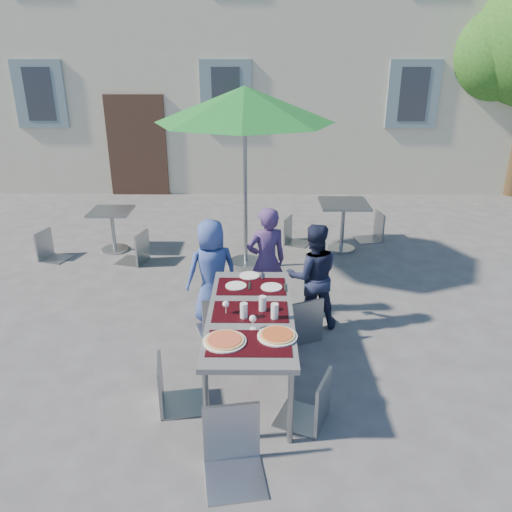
{
  "coord_description": "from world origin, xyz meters",
  "views": [
    {
      "loc": [
        0.75,
        -3.7,
        2.99
      ],
      "look_at": [
        0.7,
        1.33,
        0.95
      ],
      "focal_mm": 35.0,
      "sensor_mm": 36.0,
      "label": 1
    }
  ],
  "objects_px": {
    "bg_chair_r_0": "(135,229)",
    "patio_umbrella": "(245,106)",
    "cafe_table_0": "(112,224)",
    "child_1": "(266,262)",
    "chair_2": "(301,293)",
    "child_0": "(212,271)",
    "bg_chair_l_0": "(46,228)",
    "chair_4": "(314,371)",
    "child_2": "(313,276)",
    "pizza_near_right": "(277,335)",
    "dining_table": "(250,317)",
    "bg_chair_r_1": "(375,210)",
    "bg_chair_l_1": "(294,215)",
    "chair_0": "(219,289)",
    "chair_1": "(238,292)",
    "chair_5": "(232,407)",
    "pizza_near_left": "(225,340)",
    "cafe_table_1": "(343,216)",
    "chair_3": "(169,356)"
  },
  "relations": [
    {
      "from": "bg_chair_r_0",
      "to": "patio_umbrella",
      "type": "bearing_deg",
      "value": -5.97
    },
    {
      "from": "cafe_table_0",
      "to": "bg_chair_r_0",
      "type": "height_order",
      "value": "bg_chair_r_0"
    },
    {
      "from": "child_1",
      "to": "chair_2",
      "type": "xyz_separation_m",
      "value": [
        0.38,
        -0.63,
        -0.1
      ]
    },
    {
      "from": "child_0",
      "to": "bg_chair_l_0",
      "type": "xyz_separation_m",
      "value": [
        -2.73,
        1.9,
        -0.12
      ]
    },
    {
      "from": "chair_2",
      "to": "chair_4",
      "type": "xyz_separation_m",
      "value": [
        0.0,
        -1.37,
        -0.05
      ]
    },
    {
      "from": "child_1",
      "to": "child_2",
      "type": "xyz_separation_m",
      "value": [
        0.53,
        -0.29,
        -0.05
      ]
    },
    {
      "from": "pizza_near_right",
      "to": "dining_table",
      "type": "bearing_deg",
      "value": 117.92
    },
    {
      "from": "chair_4",
      "to": "bg_chair_r_0",
      "type": "xyz_separation_m",
      "value": [
        -2.35,
        3.6,
        0.01
      ]
    },
    {
      "from": "bg_chair_r_1",
      "to": "bg_chair_l_1",
      "type": "bearing_deg",
      "value": -172.42
    },
    {
      "from": "dining_table",
      "to": "chair_0",
      "type": "distance_m",
      "value": 0.9
    },
    {
      "from": "child_0",
      "to": "child_1",
      "type": "bearing_deg",
      "value": 172.48
    },
    {
      "from": "patio_umbrella",
      "to": "bg_chair_l_1",
      "type": "distance_m",
      "value": 2.26
    },
    {
      "from": "bg_chair_l_0",
      "to": "bg_chair_l_1",
      "type": "xyz_separation_m",
      "value": [
        3.85,
        0.74,
        -0.01
      ]
    },
    {
      "from": "bg_chair_l_0",
      "to": "bg_chair_r_0",
      "type": "height_order",
      "value": "bg_chair_r_0"
    },
    {
      "from": "chair_1",
      "to": "child_0",
      "type": "bearing_deg",
      "value": 136.66
    },
    {
      "from": "pizza_near_right",
      "to": "bg_chair_l_0",
      "type": "relative_size",
      "value": 0.4
    },
    {
      "from": "pizza_near_right",
      "to": "child_1",
      "type": "bearing_deg",
      "value": 92.32
    },
    {
      "from": "chair_5",
      "to": "bg_chair_l_1",
      "type": "distance_m",
      "value": 5.07
    },
    {
      "from": "chair_2",
      "to": "cafe_table_0",
      "type": "height_order",
      "value": "chair_2"
    },
    {
      "from": "chair_4",
      "to": "cafe_table_0",
      "type": "bearing_deg",
      "value": 124.62
    },
    {
      "from": "chair_5",
      "to": "cafe_table_0",
      "type": "relative_size",
      "value": 1.46
    },
    {
      "from": "pizza_near_left",
      "to": "chair_2",
      "type": "distance_m",
      "value": 1.5
    },
    {
      "from": "bg_chair_r_0",
      "to": "bg_chair_l_1",
      "type": "distance_m",
      "value": 2.6
    },
    {
      "from": "child_1",
      "to": "chair_2",
      "type": "height_order",
      "value": "child_1"
    },
    {
      "from": "chair_1",
      "to": "chair_0",
      "type": "bearing_deg",
      "value": -155.79
    },
    {
      "from": "child_1",
      "to": "patio_umbrella",
      "type": "relative_size",
      "value": 0.52
    },
    {
      "from": "chair_2",
      "to": "cafe_table_0",
      "type": "bearing_deg",
      "value": 135.98
    },
    {
      "from": "chair_2",
      "to": "chair_5",
      "type": "xyz_separation_m",
      "value": [
        -0.65,
        -1.91,
        0.01
      ]
    },
    {
      "from": "child_0",
      "to": "chair_2",
      "type": "bearing_deg",
      "value": 133.45
    },
    {
      "from": "child_0",
      "to": "bg_chair_r_0",
      "type": "bearing_deg",
      "value": -74.9
    },
    {
      "from": "pizza_near_left",
      "to": "bg_chair_l_1",
      "type": "xyz_separation_m",
      "value": [
        0.85,
        4.39,
        -0.28
      ]
    },
    {
      "from": "cafe_table_1",
      "to": "bg_chair_l_0",
      "type": "bearing_deg",
      "value": -174.68
    },
    {
      "from": "chair_3",
      "to": "bg_chair_l_0",
      "type": "distance_m",
      "value": 4.32
    },
    {
      "from": "dining_table",
      "to": "chair_2",
      "type": "distance_m",
      "value": 0.93
    },
    {
      "from": "cafe_table_1",
      "to": "bg_chair_l_1",
      "type": "relative_size",
      "value": 0.95
    },
    {
      "from": "child_1",
      "to": "chair_4",
      "type": "bearing_deg",
      "value": 81.81
    },
    {
      "from": "pizza_near_right",
      "to": "child_1",
      "type": "relative_size",
      "value": 0.25
    },
    {
      "from": "cafe_table_1",
      "to": "bg_chair_l_1",
      "type": "bearing_deg",
      "value": 158.21
    },
    {
      "from": "dining_table",
      "to": "cafe_table_0",
      "type": "xyz_separation_m",
      "value": [
        -2.3,
        3.49,
        -0.25
      ]
    },
    {
      "from": "chair_1",
      "to": "pizza_near_right",
      "type": "bearing_deg",
      "value": -73.88
    },
    {
      "from": "chair_4",
      "to": "bg_chair_r_1",
      "type": "bearing_deg",
      "value": 72.11
    },
    {
      "from": "chair_3",
      "to": "cafe_table_1",
      "type": "height_order",
      "value": "chair_3"
    },
    {
      "from": "cafe_table_0",
      "to": "bg_chair_r_0",
      "type": "distance_m",
      "value": 0.71
    },
    {
      "from": "cafe_table_0",
      "to": "cafe_table_1",
      "type": "height_order",
      "value": "cafe_table_1"
    },
    {
      "from": "child_2",
      "to": "cafe_table_0",
      "type": "xyz_separation_m",
      "value": [
        -2.99,
        2.41,
        -0.18
      ]
    },
    {
      "from": "dining_table",
      "to": "child_2",
      "type": "bearing_deg",
      "value": 57.38
    },
    {
      "from": "child_1",
      "to": "chair_0",
      "type": "xyz_separation_m",
      "value": [
        -0.53,
        -0.56,
        -0.09
      ]
    },
    {
      "from": "bg_chair_r_1",
      "to": "chair_1",
      "type": "bearing_deg",
      "value": -125.13
    },
    {
      "from": "chair_2",
      "to": "bg_chair_r_1",
      "type": "xyz_separation_m",
      "value": [
        1.5,
        3.29,
        -0.05
      ]
    },
    {
      "from": "dining_table",
      "to": "cafe_table_1",
      "type": "bearing_deg",
      "value": 68.13
    }
  ]
}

